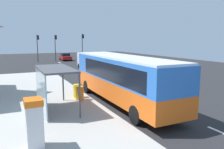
# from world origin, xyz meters

# --- Properties ---
(ground_plane) EXTENTS (56.00, 92.00, 0.04)m
(ground_plane) POSITION_xyz_m (0.00, 14.00, -0.02)
(ground_plane) COLOR #262628
(sidewalk_platform) EXTENTS (6.20, 30.00, 0.18)m
(sidewalk_platform) POSITION_xyz_m (-6.40, 2.00, 0.09)
(sidewalk_platform) COLOR #ADAAA3
(sidewalk_platform) RESTS_ON ground
(lane_stripe_seg_1) EXTENTS (0.16, 2.20, 0.01)m
(lane_stripe_seg_1) POSITION_xyz_m (0.25, -1.00, 0.01)
(lane_stripe_seg_1) COLOR silver
(lane_stripe_seg_1) RESTS_ON ground
(lane_stripe_seg_2) EXTENTS (0.16, 2.20, 0.01)m
(lane_stripe_seg_2) POSITION_xyz_m (0.25, 4.00, 0.01)
(lane_stripe_seg_2) COLOR silver
(lane_stripe_seg_2) RESTS_ON ground
(lane_stripe_seg_3) EXTENTS (0.16, 2.20, 0.01)m
(lane_stripe_seg_3) POSITION_xyz_m (0.25, 9.00, 0.01)
(lane_stripe_seg_3) COLOR silver
(lane_stripe_seg_3) RESTS_ON ground
(lane_stripe_seg_4) EXTENTS (0.16, 2.20, 0.01)m
(lane_stripe_seg_4) POSITION_xyz_m (0.25, 14.00, 0.01)
(lane_stripe_seg_4) COLOR silver
(lane_stripe_seg_4) RESTS_ON ground
(lane_stripe_seg_5) EXTENTS (0.16, 2.20, 0.01)m
(lane_stripe_seg_5) POSITION_xyz_m (0.25, 19.00, 0.01)
(lane_stripe_seg_5) COLOR silver
(lane_stripe_seg_5) RESTS_ON ground
(lane_stripe_seg_6) EXTENTS (0.16, 2.20, 0.01)m
(lane_stripe_seg_6) POSITION_xyz_m (0.25, 24.00, 0.01)
(lane_stripe_seg_6) COLOR silver
(lane_stripe_seg_6) RESTS_ON ground
(lane_stripe_seg_7) EXTENTS (0.16, 2.20, 0.01)m
(lane_stripe_seg_7) POSITION_xyz_m (0.25, 29.00, 0.01)
(lane_stripe_seg_7) COLOR silver
(lane_stripe_seg_7) RESTS_ON ground
(bus) EXTENTS (2.55, 11.01, 3.21)m
(bus) POSITION_xyz_m (-1.71, 0.65, 1.84)
(bus) COLOR orange
(bus) RESTS_ON ground
(white_van) EXTENTS (2.05, 5.21, 2.30)m
(white_van) POSITION_xyz_m (2.20, 18.17, 1.34)
(white_van) COLOR silver
(white_van) RESTS_ON ground
(sedan_near) EXTENTS (1.96, 4.46, 1.52)m
(sedan_near) POSITION_xyz_m (2.30, 33.03, 0.79)
(sedan_near) COLOR #A51919
(sedan_near) RESTS_ON ground
(ticket_machine) EXTENTS (0.66, 0.76, 1.94)m
(ticket_machine) POSITION_xyz_m (-7.80, -3.85, 1.17)
(ticket_machine) COLOR silver
(ticket_machine) RESTS_ON sidewalk_platform
(recycling_bin_orange) EXTENTS (0.52, 0.52, 0.95)m
(recycling_bin_orange) POSITION_xyz_m (-4.20, 2.05, 0.66)
(recycling_bin_orange) COLOR orange
(recycling_bin_orange) RESTS_ON sidewalk_platform
(recycling_bin_yellow) EXTENTS (0.52, 0.52, 0.95)m
(recycling_bin_yellow) POSITION_xyz_m (-4.20, 2.75, 0.66)
(recycling_bin_yellow) COLOR yellow
(recycling_bin_yellow) RESTS_ON sidewalk_platform
(traffic_light_near_side) EXTENTS (0.49, 0.28, 5.38)m
(traffic_light_near_side) POSITION_xyz_m (5.50, 31.18, 3.55)
(traffic_light_near_side) COLOR #2D2D2D
(traffic_light_near_side) RESTS_ON ground
(traffic_light_far_side) EXTENTS (0.49, 0.28, 5.14)m
(traffic_light_far_side) POSITION_xyz_m (-3.10, 31.98, 3.41)
(traffic_light_far_side) COLOR #2D2D2D
(traffic_light_far_side) RESTS_ON ground
(traffic_light_median) EXTENTS (0.49, 0.28, 5.17)m
(traffic_light_median) POSITION_xyz_m (0.40, 32.78, 3.43)
(traffic_light_median) COLOR #2D2D2D
(traffic_light_median) RESTS_ON ground
(bus_shelter) EXTENTS (1.80, 4.00, 2.50)m
(bus_shelter) POSITION_xyz_m (-6.41, 0.50, 2.10)
(bus_shelter) COLOR #4C4C51
(bus_shelter) RESTS_ON sidewalk_platform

